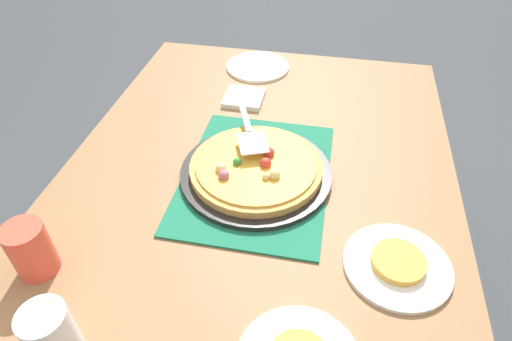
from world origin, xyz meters
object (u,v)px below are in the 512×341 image
plate_side (258,67)px  cup_corner (51,335)px  pizza_pan (256,173)px  napkin_stack (244,98)px  cup_near (31,250)px  served_slice_left (398,262)px  pizza (256,167)px  plate_near_left (397,265)px  pizza_server (249,132)px

plate_side → cup_corner: size_ratio=1.83×
pizza_pan → cup_corner: bearing=154.8°
napkin_stack → cup_near: bearing=159.1°
pizza_pan → served_slice_left: 0.40m
plate_side → served_slice_left: size_ratio=2.00×
pizza_pan → cup_near: cup_near is taller
plate_side → cup_near: bearing=163.5°
pizza → cup_corner: cup_corner is taller
pizza_pan → pizza: pizza is taller
plate_near_left → cup_near: 0.73m
pizza_pan → plate_side: 0.57m
served_slice_left → pizza_server: size_ratio=0.48×
cup_corner → napkin_stack: (0.86, -0.14, -0.05)m
served_slice_left → cup_near: (-0.14, 0.72, 0.04)m
cup_corner → pizza_server: (0.61, -0.21, 0.01)m
plate_side → pizza: bearing=-169.5°
pizza → plate_near_left: (-0.22, -0.34, -0.03)m
plate_near_left → napkin_stack: napkin_stack is taller
cup_near → cup_corner: size_ratio=1.00×
served_slice_left → napkin_stack: 0.72m
plate_near_left → napkin_stack: (0.57, 0.44, 0.00)m
plate_side → cup_corner: cup_corner is taller
plate_near_left → pizza_server: bearing=50.4°
pizza → plate_near_left: pizza is taller
plate_side → cup_near: 0.97m
plate_near_left → cup_corner: bearing=117.2°
served_slice_left → cup_near: bearing=101.4°
served_slice_left → pizza_server: bearing=50.4°
served_slice_left → cup_corner: cup_corner is taller
served_slice_left → cup_near: 0.73m
pizza_server → cup_corner: bearing=161.1°
cup_near → served_slice_left: bearing=-78.6°
pizza_pan → cup_near: (-0.36, 0.38, 0.05)m
served_slice_left → plate_side: bearing=29.5°
cup_near → pizza: bearing=-46.4°
pizza → napkin_stack: (0.35, 0.11, -0.03)m
napkin_stack → pizza_pan: bearing=-162.8°
cup_corner → served_slice_left: bearing=-62.8°
plate_side → served_slice_left: 0.90m
plate_near_left → cup_near: bearing=101.4°
cup_corner → napkin_stack: 0.87m
napkin_stack → plate_side: bearing=-0.8°
napkin_stack → pizza_server: bearing=-164.4°
pizza → pizza_server: pizza_server is taller
pizza_pan → pizza_server: bearing=21.5°
pizza → served_slice_left: (-0.22, -0.34, -0.02)m
pizza_pan → plate_near_left: pizza_pan is taller
cup_corner → napkin_stack: cup_corner is taller
pizza_pan → pizza_server: size_ratio=1.65×
pizza_server → napkin_stack: 0.27m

